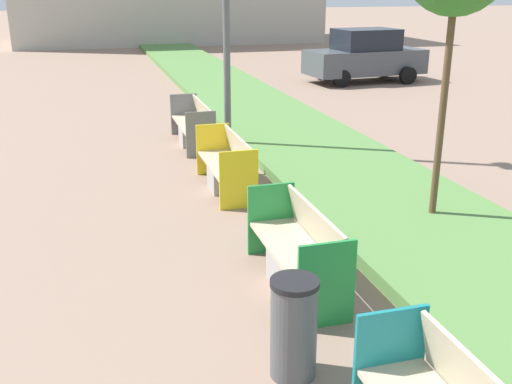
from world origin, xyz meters
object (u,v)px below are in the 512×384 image
object	(u,v)px
bench_green_frame	(298,256)
bench_yellow_frame	(227,169)
parked_car_distant	(365,56)
litter_bin	(294,328)
bench_grey_frame	(194,128)

from	to	relation	value
bench_green_frame	bench_yellow_frame	bearing A→B (deg)	90.00
bench_green_frame	parked_car_distant	size ratio (longest dim) A/B	0.44
litter_bin	parked_car_distant	size ratio (longest dim) A/B	0.22
bench_green_frame	parked_car_distant	distance (m)	15.83
bench_green_frame	parked_car_distant	bearing A→B (deg)	61.68
bench_yellow_frame	litter_bin	world-z (taller)	litter_bin
bench_yellow_frame	bench_grey_frame	xyz separation A→B (m)	(0.00, 3.18, 0.01)
bench_grey_frame	litter_bin	size ratio (longest dim) A/B	2.28
parked_car_distant	litter_bin	bearing A→B (deg)	-122.74
bench_yellow_frame	parked_car_distant	world-z (taller)	parked_car_distant
bench_yellow_frame	litter_bin	size ratio (longest dim) A/B	2.06
bench_green_frame	bench_grey_frame	xyz separation A→B (m)	(0.00, 6.76, 0.01)
bench_yellow_frame	parked_car_distant	bearing A→B (deg)	54.04
litter_bin	bench_green_frame	bearing A→B (deg)	69.05
bench_green_frame	litter_bin	distance (m)	1.73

